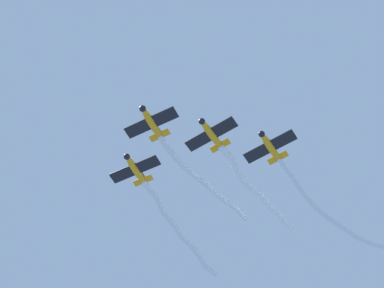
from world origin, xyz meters
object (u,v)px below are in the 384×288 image
at_px(airplane_right_wing, 135,169).
at_px(airplane_left_wing, 211,134).
at_px(airplane_lead, 151,122).
at_px(airplane_slot, 270,146).

bearing_deg(airplane_right_wing, airplane_left_wing, 86.83).
bearing_deg(airplane_lead, airplane_right_wing, -134.59).
xyz_separation_m(airplane_left_wing, airplane_slot, (0.53, -7.76, -0.30)).
relative_size(airplane_lead, airplane_slot, 1.05).
height_order(airplane_lead, airplane_right_wing, airplane_right_wing).
relative_size(airplane_lead, airplane_right_wing, 1.00).
xyz_separation_m(airplane_lead, airplane_slot, (1.08, -15.50, -0.30)).
height_order(airplane_left_wing, airplane_slot, airplane_left_wing).
distance_m(airplane_left_wing, airplane_right_wing, 11.54).
bearing_deg(airplane_left_wing, airplane_lead, -44.04).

